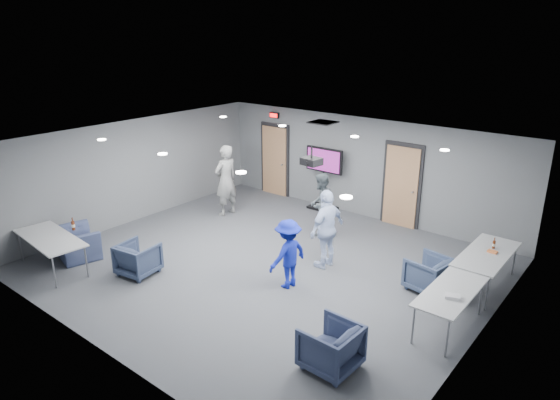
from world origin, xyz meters
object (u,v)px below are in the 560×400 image
Objects in this scene: person_c at (327,229)px; chair_right_c at (331,347)px; person_b at (321,204)px; person_d at (288,254)px; table_front_left at (50,239)px; chair_right_a at (429,274)px; bottle_front at (73,225)px; chair_front_b at (75,244)px; table_right_a at (487,255)px; table_right_b at (451,293)px; tv_stand at (324,175)px; projector at (311,161)px; chair_front_a at (138,259)px; person_a at (226,180)px; bottle_right at (494,244)px.

chair_right_c is at bearing 39.65° from person_c.
person_b reaches higher than person_d.
chair_right_a is at bearing 37.61° from table_front_left.
table_front_left is 0.55m from bottle_front.
chair_front_b is 8.78m from table_right_a.
chair_right_c reaches higher than table_right_b.
bottle_front is (-6.63, -3.62, 0.48)m from chair_right_a.
person_c is at bearing 23.51° from person_b.
table_right_a is 1.09× the size of tv_stand.
person_d is 1.76× the size of chair_right_c.
projector reaches higher than table_right_b.
chair_front_a is 1.75m from bottle_front.
person_a is 7.08m from table_right_b.
person_c is at bearing -70.02° from chair_right_a.
table_front_left is (-4.50, -3.77, -0.18)m from person_c.
chair_right_c is (-0.19, -3.21, 0.02)m from chair_right_a.
bottle_right is 0.13× the size of tv_stand.
chair_right_a is at bearing 135.81° from table_right_a.
chair_front_b is 2.58× the size of projector.
table_right_a is 4.84× the size of projector.
person_d is at bearing 6.23° from person_b.
person_b is 4.09m from table_right_a.
chair_front_b is (-3.52, -4.57, -0.45)m from person_b.
chair_right_a is 1.93× the size of projector.
table_front_left is 7.17m from tv_stand.
person_b is at bearing 87.40° from table_right_a.
person_c is at bearing -153.18° from bottle_right.
table_right_b is (7.60, 2.49, 0.35)m from chair_front_b.
table_right_b and table_front_left have the same top height.
table_right_a is 1.11× the size of table_right_b.
table_right_b is at bearing 157.13° from chair_right_c.
chair_right_a is 0.75× the size of chair_front_b.
table_front_left is (-0.58, -4.70, -0.29)m from person_a.
chair_right_a is 1.38m from table_right_b.
chair_right_a is 1.01× the size of chair_front_a.
projector is (4.30, 2.86, 1.57)m from bottle_front.
chair_right_a is 0.38× the size of table_front_left.
bottle_right is (0.84, 1.13, 0.46)m from chair_right_a.
table_right_b is 0.98× the size of tv_stand.
projector is (-0.17, -0.38, 1.53)m from person_c.
table_front_left is (-3.39, -5.17, -0.10)m from person_b.
bottle_front is 1.23× the size of bottle_right.
person_b is 2.58m from projector.
chair_right_c is (3.08, -4.23, -0.42)m from person_b.
tv_stand reaches higher than person_d.
person_a is 4.22m from projector.
table_right_a and table_right_b have the same top height.
bottle_right is (2.99, 1.51, -0.05)m from person_c.
person_c reaches higher than table_right_a.
bottle_right is (1.02, 4.34, 0.45)m from chair_right_c.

